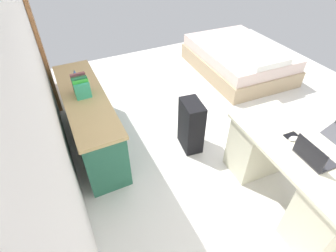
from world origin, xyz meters
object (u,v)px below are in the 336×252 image
at_px(credenza, 90,120).
at_px(bed, 238,59).
at_px(suitcase_black, 191,126).
at_px(figurine_small, 75,74).
at_px(laptop, 313,156).
at_px(cell_phone_by_mouse, 291,135).
at_px(computer_mouse, 294,139).
at_px(desk, 290,174).

xyz_separation_m(credenza, bed, (0.77, -2.91, -0.13)).
relative_size(suitcase_black, figurine_small, 6.17).
bearing_deg(laptop, credenza, 40.01).
bearing_deg(cell_phone_by_mouse, credenza, 49.18).
bearing_deg(suitcase_black, laptop, -152.54).
xyz_separation_m(credenza, computer_mouse, (-1.62, -1.63, 0.38)).
height_order(desk, credenza, credenza).
relative_size(suitcase_black, cell_phone_by_mouse, 4.99).
relative_size(bed, suitcase_black, 2.89).
bearing_deg(cell_phone_by_mouse, suitcase_black, 31.91).
distance_m(bed, laptop, 3.02).
bearing_deg(credenza, laptop, -139.99).
distance_m(bed, computer_mouse, 2.76).
bearing_deg(credenza, cell_phone_by_mouse, -133.42).
xyz_separation_m(laptop, figurine_small, (2.34, 1.57, 0.01)).
height_order(suitcase_black, cell_phone_by_mouse, cell_phone_by_mouse).
xyz_separation_m(credenza, laptop, (-1.87, -1.57, 0.42)).
height_order(suitcase_black, figurine_small, figurine_small).
bearing_deg(credenza, bed, -75.16).
height_order(credenza, laptop, laptop).
bearing_deg(laptop, desk, -13.07).
relative_size(desk, cell_phone_by_mouse, 10.84).
xyz_separation_m(desk, credenza, (1.75, 1.60, -0.01)).
bearing_deg(figurine_small, credenza, -179.81).
bearing_deg(figurine_small, computer_mouse, -141.89).
height_order(bed, computer_mouse, computer_mouse).
height_order(desk, cell_phone_by_mouse, cell_phone_by_mouse).
bearing_deg(desk, figurine_small, 36.01).
bearing_deg(desk, laptop, 166.93).
relative_size(computer_mouse, cell_phone_by_mouse, 0.74).
relative_size(computer_mouse, figurine_small, 0.91).
relative_size(desk, computer_mouse, 14.74).
xyz_separation_m(credenza, suitcase_black, (-0.61, -1.12, -0.03)).
xyz_separation_m(desk, cell_phone_by_mouse, (0.18, -0.05, 0.36)).
xyz_separation_m(cell_phone_by_mouse, figurine_small, (2.02, 1.65, 0.05)).
distance_m(suitcase_black, cell_phone_by_mouse, 1.17).
xyz_separation_m(laptop, cell_phone_by_mouse, (0.31, -0.08, -0.04)).
height_order(cell_phone_by_mouse, figurine_small, figurine_small).
height_order(suitcase_black, computer_mouse, computer_mouse).
relative_size(bed, cell_phone_by_mouse, 14.42).
height_order(computer_mouse, figurine_small, figurine_small).
bearing_deg(computer_mouse, credenza, 48.39).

